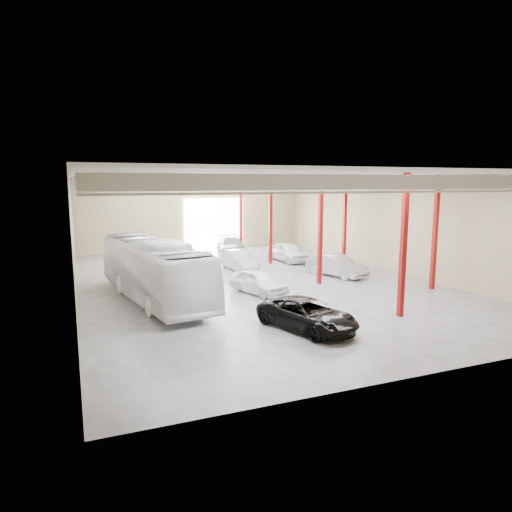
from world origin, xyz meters
TOP-DOWN VIEW (x-y plane):
  - depot_shell at (0.13, 0.48)m, footprint 22.12×32.12m
  - coach_bus at (-6.91, -2.09)m, footprint 4.68×12.45m
  - black_sedan at (-1.44, -10.10)m, footprint 3.71×5.41m
  - car_row_a at (-0.92, -3.02)m, footprint 2.85×4.46m
  - car_row_b at (0.55, 4.50)m, footprint 1.86×4.53m
  - car_row_c at (2.50, 12.00)m, footprint 3.13×5.75m
  - car_right_near at (6.12, -0.37)m, footprint 2.98×4.82m
  - car_right_far at (5.59, 6.49)m, footprint 2.29×4.75m

SIDE VIEW (x-z plane):
  - black_sedan at x=-1.44m, z-range 0.00..1.37m
  - car_row_a at x=-0.92m, z-range 0.00..1.41m
  - car_row_b at x=0.55m, z-range 0.00..1.46m
  - car_right_near at x=6.12m, z-range 0.00..1.50m
  - car_right_far at x=5.59m, z-range 0.00..1.56m
  - car_row_c at x=2.50m, z-range 0.00..1.58m
  - coach_bus at x=-6.91m, z-range 0.00..3.39m
  - depot_shell at x=0.13m, z-range 1.44..8.51m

